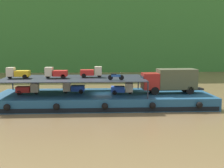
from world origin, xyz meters
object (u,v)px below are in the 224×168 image
covered_lorry (170,80)px  motorcycle_upper_port (116,76)px  cargo_barge (104,99)px  mini_truck_lower_stern (28,89)px  mini_truck_lower_aft (74,88)px  mini_truck_upper_fore (92,72)px  mini_truck_lower_mid (122,89)px  mini_truck_upper_mid (56,73)px  mini_truck_upper_stern (18,73)px

covered_lorry → motorcycle_upper_port: covered_lorry is taller
cargo_barge → mini_truck_lower_stern: size_ratio=9.70×
cargo_barge → covered_lorry: (8.42, -0.25, 2.44)m
mini_truck_lower_aft → mini_truck_upper_fore: bearing=3.9°
mini_truck_lower_mid → mini_truck_upper_fore: size_ratio=1.02×
mini_truck_lower_stern → mini_truck_upper_mid: size_ratio=0.99×
mini_truck_upper_mid → mini_truck_upper_fore: bearing=10.4°
motorcycle_upper_port → mini_truck_upper_fore: bearing=135.0°
covered_lorry → mini_truck_lower_aft: (-12.30, 0.71, -1.00)m
mini_truck_upper_mid → motorcycle_upper_port: mini_truck_upper_mid is taller
covered_lorry → mini_truck_upper_stern: bearing=179.9°
mini_truck_lower_stern → mini_truck_upper_stern: size_ratio=1.01×
cargo_barge → mini_truck_upper_mid: bearing=-178.2°
mini_truck_lower_aft → mini_truck_upper_fore: mini_truck_upper_fore is taller
cargo_barge → mini_truck_lower_stern: 9.57m
mini_truck_lower_stern → mini_truck_upper_mid: 4.02m
mini_truck_lower_stern → mini_truck_lower_aft: 5.61m
cargo_barge → motorcycle_upper_port: size_ratio=14.10×
motorcycle_upper_port → mini_truck_upper_stern: bearing=170.2°
mini_truck_lower_stern → mini_truck_upper_mid: mini_truck_upper_mid is taller
covered_lorry → mini_truck_lower_stern: bearing=179.5°
mini_truck_upper_fore → covered_lorry: bearing=-5.0°
mini_truck_upper_stern → motorcycle_upper_port: (11.95, -2.07, -0.26)m
mini_truck_upper_stern → motorcycle_upper_port: size_ratio=1.44×
mini_truck_upper_stern → mini_truck_upper_mid: same height
mini_truck_lower_aft → mini_truck_upper_mid: (-2.10, -0.65, 2.00)m
cargo_barge → mini_truck_upper_fore: (-1.56, 0.62, 3.44)m
mini_truck_lower_aft → mini_truck_upper_mid: size_ratio=0.99×
mini_truck_lower_aft → mini_truck_lower_mid: bearing=-9.2°
mini_truck_upper_stern → motorcycle_upper_port: bearing=-9.8°
mini_truck_upper_fore → mini_truck_upper_mid: bearing=-169.6°
mini_truck_lower_aft → mini_truck_lower_mid: 6.24m
mini_truck_lower_aft → motorcycle_upper_port: motorcycle_upper_port is taller
mini_truck_lower_stern → mini_truck_upper_fore: bearing=5.2°
mini_truck_upper_mid → motorcycle_upper_port: (7.32, -2.09, -0.26)m
mini_truck_lower_mid → mini_truck_upper_stern: 13.04m
mini_truck_lower_stern → cargo_barge: bearing=0.6°
mini_truck_lower_aft → mini_truck_upper_fore: (2.32, 0.16, 2.00)m
cargo_barge → covered_lorry: bearing=-1.7°
covered_lorry → mini_truck_upper_mid: 14.43m
mini_truck_lower_aft → mini_truck_upper_stern: bearing=-174.3°
mini_truck_lower_aft → mini_truck_lower_mid: (6.16, -1.00, 0.00)m
covered_lorry → mini_truck_upper_mid: mini_truck_upper_mid is taller
cargo_barge → mini_truck_lower_aft: bearing=173.2°
cargo_barge → mini_truck_lower_stern: bearing=-179.4°
mini_truck_lower_mid → mini_truck_lower_stern: bearing=177.9°
covered_lorry → mini_truck_lower_stern: covered_lorry is taller
cargo_barge → motorcycle_upper_port: (1.34, -2.27, 3.18)m
covered_lorry → mini_truck_upper_stern: (-19.03, 0.05, 1.00)m
mini_truck_upper_stern → mini_truck_lower_aft: bearing=5.7°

